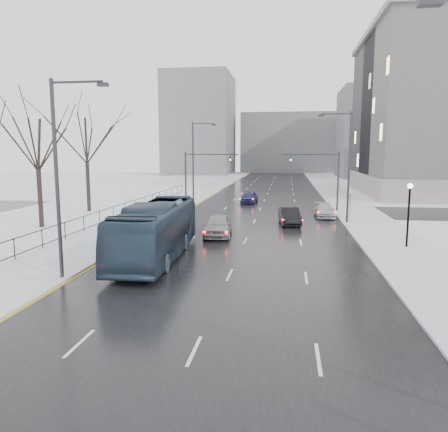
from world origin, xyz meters
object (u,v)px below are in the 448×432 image
at_px(streetlight_r_mid, 347,162).
at_px(mast_signal_right, 328,174).
at_px(sedan_center_near, 218,225).
at_px(no_uturn_sign, 351,195).
at_px(mast_signal_left, 195,173).
at_px(sedan_right_near, 289,216).
at_px(tree_park_e, 89,212).
at_px(lamppost_r_mid, 409,206).
at_px(bus, 156,230).
at_px(streetlight_l_near, 61,170).
at_px(sedan_center_far, 249,197).
at_px(tree_park_d, 42,228).
at_px(streetlight_l_far, 195,159).
at_px(sedan_right_far, 324,210).

xyz_separation_m(streetlight_r_mid, mast_signal_right, (-0.84, 8.00, -1.51)).
xyz_separation_m(streetlight_r_mid, sedan_center_near, (-10.43, -7.51, -4.73)).
bearing_deg(no_uturn_sign, mast_signal_left, 166.40).
xyz_separation_m(mast_signal_right, sedan_right_near, (-4.10, -9.38, -3.30)).
height_order(tree_park_e, lamppost_r_mid, tree_park_e).
xyz_separation_m(bus, sedan_center_near, (2.65, 7.41, -0.86)).
distance_m(no_uturn_sign, sedan_center_near, 16.31).
relative_size(streetlight_r_mid, bus, 0.81).
relative_size(streetlight_l_near, sedan_center_far, 2.32).
xyz_separation_m(tree_park_d, streetlight_l_near, (9.63, -14.00, 5.62)).
relative_size(mast_signal_left, sedan_center_far, 1.51).
xyz_separation_m(sedan_right_near, sedan_center_far, (-4.93, 15.86, -0.03)).
bearing_deg(streetlight_l_near, mast_signal_right, 61.04).
xyz_separation_m(tree_park_e, sedan_center_near, (15.93, -11.51, 0.89)).
bearing_deg(sedan_center_near, streetlight_l_far, 102.65).
xyz_separation_m(streetlight_l_near, sedan_right_far, (14.87, 23.76, -4.92)).
distance_m(bus, sedan_right_near, 15.82).
distance_m(streetlight_l_near, sedan_right_far, 28.46).
height_order(streetlight_r_mid, mast_signal_right, streetlight_r_mid).
bearing_deg(mast_signal_right, tree_park_d, -150.88).
height_order(mast_signal_right, sedan_right_near, mast_signal_right).
bearing_deg(bus, sedan_center_far, 80.97).
xyz_separation_m(mast_signal_left, no_uturn_sign, (16.53, -4.00, -1.81)).
distance_m(mast_signal_right, sedan_right_near, 10.76).
relative_size(streetlight_l_near, sedan_right_near, 2.16).
height_order(streetlight_l_far, sedan_center_near, streetlight_l_far).
distance_m(tree_park_e, mast_signal_left, 12.29).
xyz_separation_m(tree_park_e, no_uturn_sign, (27.40, 0.00, 2.30)).
relative_size(mast_signal_right, sedan_center_near, 1.30).
distance_m(tree_park_d, sedan_center_near, 15.63).
bearing_deg(tree_park_e, streetlight_l_near, -67.31).
relative_size(tree_park_e, streetlight_l_near, 1.35).
bearing_deg(sedan_center_near, bus, -113.82).
height_order(streetlight_l_far, sedan_right_far, streetlight_l_far).
xyz_separation_m(bus, sedan_right_near, (8.14, 13.54, -0.95)).
relative_size(streetlight_l_near, bus, 0.81).
height_order(tree_park_d, mast_signal_right, mast_signal_right).
relative_size(mast_signal_right, bus, 0.53).
height_order(lamppost_r_mid, bus, lamppost_r_mid).
bearing_deg(streetlight_l_near, no_uturn_sign, 54.11).
relative_size(tree_park_d, mast_signal_left, 1.92).
relative_size(streetlight_l_far, sedan_center_near, 2.00).
bearing_deg(sedan_right_near, tree_park_d, -174.21).
distance_m(tree_park_d, bus, 15.77).
xyz_separation_m(tree_park_d, sedan_center_near, (15.53, -1.51, 0.89)).
bearing_deg(tree_park_e, streetlight_r_mid, -8.63).
distance_m(lamppost_r_mid, no_uturn_sign, 14.13).
bearing_deg(no_uturn_sign, sedan_right_far, -174.42).
bearing_deg(tree_park_d, mast_signal_left, 53.20).
relative_size(tree_park_d, bus, 1.02).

